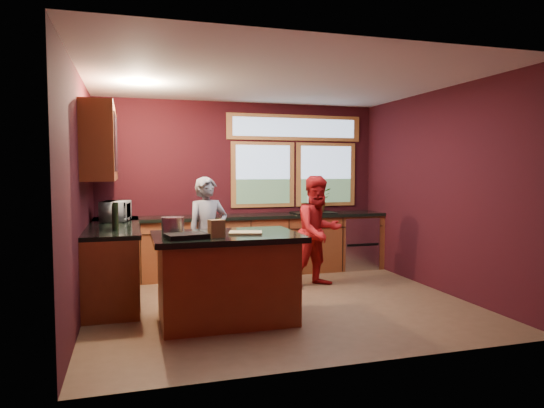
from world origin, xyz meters
name	(u,v)px	position (x,y,z in m)	size (l,w,h in m)	color
floor	(279,302)	(0.00, 0.00, 0.00)	(4.50, 4.50, 0.00)	brown
room_shell	(225,156)	(-0.60, 0.32, 1.80)	(4.52, 4.02, 2.71)	black
back_counter	(259,244)	(0.20, 1.70, 0.46)	(4.50, 0.64, 0.93)	brown
left_counter	(113,261)	(-1.95, 0.85, 0.47)	(0.64, 2.30, 0.93)	brown
island	(227,277)	(-0.75, -0.52, 0.48)	(1.55, 1.05, 0.95)	brown
person_grey	(208,235)	(-0.75, 0.75, 0.77)	(0.56, 0.37, 1.54)	slate
person_red	(318,231)	(0.78, 0.65, 0.77)	(0.75, 0.59, 1.55)	#A61315
microwave	(116,211)	(-1.92, 1.29, 1.07)	(0.50, 0.34, 0.28)	#999999
potted_plant	(319,200)	(1.24, 1.75, 1.13)	(0.36, 0.32, 0.41)	#999999
paper_towel	(311,204)	(1.08, 1.70, 1.07)	(0.12, 0.12, 0.28)	white
cutting_board	(246,233)	(-0.55, -0.57, 0.95)	(0.35, 0.25, 0.02)	tan
stock_pot	(173,225)	(-1.30, -0.37, 1.03)	(0.24, 0.24, 0.18)	#B1B1B6
paper_bag	(216,229)	(-0.90, -0.77, 1.03)	(0.15, 0.12, 0.18)	brown
black_tray	(187,236)	(-1.20, -0.77, 0.97)	(0.40, 0.28, 0.05)	black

